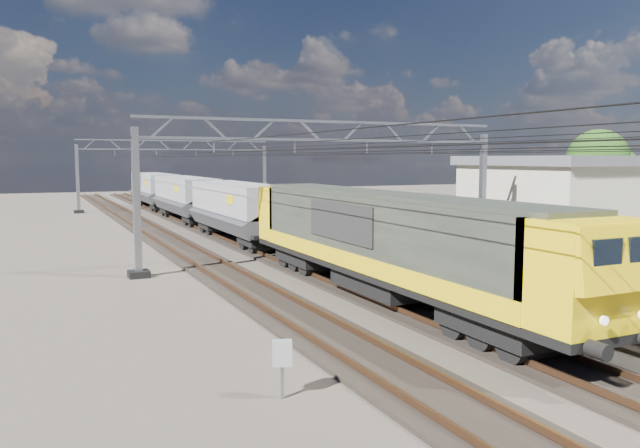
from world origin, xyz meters
name	(u,v)px	position (x,y,z in m)	size (l,w,h in m)	color
ground	(371,276)	(0.00, 0.00, 0.00)	(160.00, 160.00, 0.00)	black
track_outer_west	(243,286)	(-6.00, 0.00, 0.07)	(2.60, 140.00, 0.30)	black
track_loco	(331,278)	(-2.00, 0.00, 0.07)	(2.60, 140.00, 0.30)	black
track_inner_east	(408,271)	(2.00, 0.00, 0.07)	(2.60, 140.00, 0.30)	black
track_outer_east	(478,264)	(6.00, 0.00, 0.07)	(2.60, 140.00, 0.30)	black
catenary_gantry_mid	(332,185)	(0.00, 4.00, 3.91)	(19.90, 0.90, 7.11)	gray
catenary_gantry_far	(177,172)	(0.00, 40.00, 3.91)	(19.90, 0.90, 7.11)	gray
overhead_wires	(300,149)	(0.00, 8.00, 5.75)	(12.03, 140.00, 0.53)	black
locomotive	(384,238)	(-2.00, -4.49, 2.33)	(2.76, 21.10, 3.62)	black
hopper_wagon_lead	(238,207)	(-2.00, 13.21, 2.23)	(3.38, 13.00, 3.25)	black
hopper_wagon_mid	(186,195)	(-2.00, 27.41, 2.23)	(3.38, 13.00, 3.25)	black
hopper_wagon_third	(154,188)	(-2.00, 41.61, 2.23)	(3.38, 13.00, 3.25)	black
trackside_cabinet	(282,355)	(-8.89, -11.71, 0.98)	(0.51, 0.45, 1.29)	gray
industrial_shed	(609,196)	(22.00, 6.00, 2.73)	(18.60, 10.60, 5.40)	beige
tree_far	(603,162)	(30.32, 13.79, 4.91)	(5.60, 5.20, 7.71)	#332117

